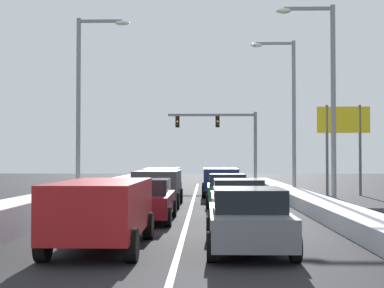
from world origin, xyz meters
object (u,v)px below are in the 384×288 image
object	(u,v)px
suv_silver_center_lane_fourth	(162,179)
roadside_sign_right	(343,129)
suv_red_center_lane_nearest	(102,208)
suv_charcoal_center_lane_third	(158,184)
sedan_green_right_lane_third	(227,190)
street_lamp_left_mid	(85,94)
sedan_maroon_center_lane_second	(146,200)
sedan_white_right_lane_second	(238,200)
street_lamp_right_mid	(326,88)
traffic_light_gantry	(228,132)
suv_navy_right_lane_fourth	(220,179)
street_lamp_right_far	(288,104)
sedan_gray_right_lane_nearest	(248,219)
street_lamp_right_near	(383,81)

from	to	relation	value
suv_silver_center_lane_fourth	roadside_sign_right	xyz separation A→B (m)	(11.00, 0.44, 3.00)
suv_red_center_lane_nearest	suv_charcoal_center_lane_third	distance (m)	12.35
sedan_green_right_lane_third	roadside_sign_right	world-z (taller)	roadside_sign_right
suv_silver_center_lane_fourth	roadside_sign_right	bearing A→B (deg)	2.29
street_lamp_left_mid	sedan_maroon_center_lane_second	bearing A→B (deg)	-63.52
sedan_white_right_lane_second	sedan_maroon_center_lane_second	xyz separation A→B (m)	(-3.24, 0.18, 0.00)
street_lamp_left_mid	street_lamp_right_mid	bearing A→B (deg)	-13.21
traffic_light_gantry	sedan_white_right_lane_second	bearing A→B (deg)	-91.68
suv_navy_right_lane_fourth	traffic_light_gantry	xyz separation A→B (m)	(1.03, 13.85, 3.48)
traffic_light_gantry	sedan_green_right_lane_third	bearing A→B (deg)	-92.52
street_lamp_right_far	roadside_sign_right	size ratio (longest dim) A/B	1.68
suv_red_center_lane_nearest	roadside_sign_right	world-z (taller)	roadside_sign_right
street_lamp_right_mid	street_lamp_left_mid	distance (m)	11.79
sedan_green_right_lane_third	roadside_sign_right	bearing A→B (deg)	45.47
sedan_white_right_lane_second	sedan_gray_right_lane_nearest	bearing A→B (deg)	-91.04
street_lamp_right_mid	sedan_white_right_lane_second	bearing A→B (deg)	-128.39
sedan_maroon_center_lane_second	roadside_sign_right	xyz separation A→B (m)	(10.52, 14.03, 3.25)
suv_silver_center_lane_fourth	suv_navy_right_lane_fourth	bearing A→B (deg)	-9.05
sedan_white_right_lane_second	suv_navy_right_lane_fourth	size ratio (longest dim) A/B	0.92
sedan_gray_right_lane_nearest	street_lamp_right_near	bearing A→B (deg)	37.76
street_lamp_right_near	roadside_sign_right	distance (m)	16.95
suv_navy_right_lane_fourth	sedan_white_right_lane_second	bearing A→B (deg)	-88.96
sedan_white_right_lane_second	suv_red_center_lane_nearest	xyz separation A→B (m)	(-3.66, -5.76, 0.25)
suv_charcoal_center_lane_third	street_lamp_right_near	size ratio (longest dim) A/B	0.65
sedan_green_right_lane_third	suv_silver_center_lane_fourth	distance (m)	7.94
suv_red_center_lane_nearest	street_lamp_right_far	size ratio (longest dim) A/B	0.53
street_lamp_left_mid	sedan_green_right_lane_third	bearing A→B (deg)	-11.25
suv_navy_right_lane_fourth	suv_charcoal_center_lane_third	distance (m)	7.32
sedan_gray_right_lane_nearest	street_lamp_right_far	size ratio (longest dim) A/B	0.49
traffic_light_gantry	roadside_sign_right	distance (m)	14.41
sedan_green_right_lane_third	sedan_maroon_center_lane_second	distance (m)	7.23
street_lamp_right_mid	roadside_sign_right	distance (m)	9.39
street_lamp_right_far	traffic_light_gantry	bearing A→B (deg)	102.36
sedan_green_right_lane_third	traffic_light_gantry	xyz separation A→B (m)	(0.90, 20.37, 3.73)
sedan_green_right_lane_third	street_lamp_right_far	world-z (taller)	street_lamp_right_far
sedan_white_right_lane_second	suv_charcoal_center_lane_third	distance (m)	7.39
traffic_light_gantry	sedan_maroon_center_lane_second	bearing A→B (deg)	-98.53
sedan_maroon_center_lane_second	street_lamp_left_mid	xyz separation A→B (m)	(-3.95, 7.93, 4.73)
street_lamp_right_mid	street_lamp_right_far	size ratio (longest dim) A/B	0.99
street_lamp_right_mid	roadside_sign_right	bearing A→B (deg)	71.18
sedan_green_right_lane_third	street_lamp_left_mid	xyz separation A→B (m)	(-7.08, 1.41, 4.73)
sedan_white_right_lane_second	suv_navy_right_lane_fourth	bearing A→B (deg)	91.04
sedan_white_right_lane_second	suv_silver_center_lane_fourth	bearing A→B (deg)	105.08
suv_red_center_lane_nearest	traffic_light_gantry	size ratio (longest dim) A/B	0.65
street_lamp_right_near	sedan_white_right_lane_second	bearing A→B (deg)	150.12
sedan_green_right_lane_third	suv_charcoal_center_lane_third	size ratio (longest dim) A/B	0.92
sedan_white_right_lane_second	suv_charcoal_center_lane_third	world-z (taller)	suv_charcoal_center_lane_third
street_lamp_right_mid	suv_silver_center_lane_fourth	bearing A→B (deg)	133.76
sedan_white_right_lane_second	street_lamp_right_far	size ratio (longest dim) A/B	0.49
suv_red_center_lane_nearest	suv_silver_center_lane_fourth	distance (m)	19.53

